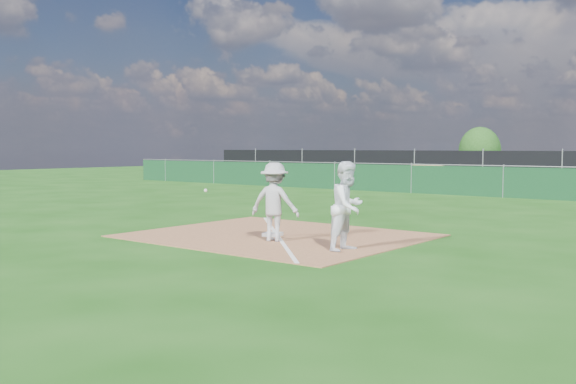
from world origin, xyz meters
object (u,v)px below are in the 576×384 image
object	(u,v)px
first_base	(273,234)
car_left	(464,168)
play_at_first	(275,202)
tree_left	(480,151)
car_mid	(530,168)
runner	(348,206)

from	to	relation	value
first_base	car_left	xyz separation A→B (m)	(-6.67, 25.99, 0.70)
play_at_first	car_left	bearing A→B (deg)	105.15
play_at_first	tree_left	size ratio (longest dim) A/B	0.75
play_at_first	car_mid	world-z (taller)	play_at_first
play_at_first	car_left	size ratio (longest dim) A/B	0.58
play_at_first	tree_left	xyz separation A→B (m)	(-8.85, 33.04, 0.91)
runner	car_left	size ratio (longest dim) A/B	0.39
first_base	tree_left	xyz separation A→B (m)	(-8.33, 32.48, 1.69)
car_mid	tree_left	size ratio (longest dim) A/B	1.42
play_at_first	car_mid	size ratio (longest dim) A/B	0.53
runner	car_left	world-z (taller)	runner
tree_left	first_base	bearing A→B (deg)	-75.62
runner	tree_left	bearing A→B (deg)	19.24
car_left	tree_left	xyz separation A→B (m)	(-1.66, 6.49, 0.99)
runner	play_at_first	bearing A→B (deg)	90.30
car_mid	tree_left	xyz separation A→B (m)	(-5.60, 6.68, 0.94)
first_base	play_at_first	world-z (taller)	play_at_first
first_base	runner	world-z (taller)	runner
play_at_first	runner	xyz separation A→B (m)	(1.84, -0.03, 0.02)
play_at_first	first_base	bearing A→B (deg)	132.86
first_base	car_mid	world-z (taller)	car_mid
play_at_first	runner	distance (m)	1.84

